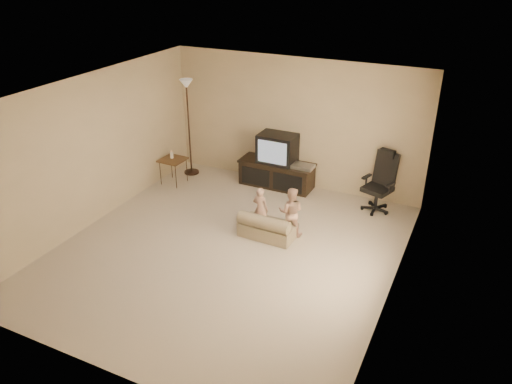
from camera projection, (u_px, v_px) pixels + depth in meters
floor at (228, 250)px, 7.79m from camera, size 5.50×5.50×0.00m
room_shell at (225, 161)px, 7.12m from camera, size 5.50×5.50×5.50m
tv_stand at (277, 165)px, 9.70m from camera, size 1.50×0.56×1.07m
office_chair at (379, 189)px, 8.84m from camera, size 0.65×0.67×1.12m
side_table at (173, 160)px, 9.80m from camera, size 0.48×0.48×0.70m
floor_lamp at (188, 106)px, 9.83m from camera, size 0.31×0.31×1.97m
child_sofa at (267, 228)px, 8.08m from camera, size 0.91×0.54×0.44m
toddler_left at (260, 209)px, 8.20m from camera, size 0.30×0.23×0.77m
toddler_right at (291, 212)px, 8.04m from camera, size 0.45×0.32×0.84m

